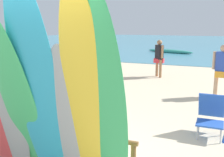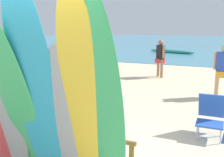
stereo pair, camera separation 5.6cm
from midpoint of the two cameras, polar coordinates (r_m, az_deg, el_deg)
name	(u,v)px [view 2 (the right image)]	position (r m, az deg, el deg)	size (l,w,h in m)	color
ground	(185,60)	(17.37, 15.31, 3.79)	(60.00, 60.00, 0.00)	beige
ocean_water	(206,43)	(34.71, 19.34, 7.18)	(60.00, 40.00, 0.02)	teal
surfboard_rack	(50,137)	(4.16, -12.63, -11.97)	(2.67, 0.07, 0.70)	brown
surfboard_grey_3	(2,96)	(3.74, -21.86, -3.36)	(0.56, 0.08, 2.60)	#999EA3
surfboard_green_4	(19,106)	(3.54, -18.75, -5.61)	(0.52, 0.07, 2.45)	#38B266
surfboard_teal_5	(36,93)	(3.27, -15.33, -2.93)	(0.57, 0.06, 2.85)	#289EC6
surfboard_grey_6	(67,124)	(3.32, -8.92, -9.58)	(0.48, 0.08, 2.03)	#999EA3
surfboard_yellow_7	(84,103)	(3.03, -5.42, -5.19)	(0.53, 0.08, 2.68)	yellow
surfboard_green_8	(103,108)	(2.96, -1.35, -6.27)	(0.49, 0.06, 2.60)	#38B266
beachgoer_near_rack	(70,65)	(8.36, -8.61, 2.85)	(0.59, 0.35, 1.65)	tan
beachgoer_by_water	(224,67)	(8.67, 22.75, 2.18)	(0.60, 0.27, 1.60)	tan
beachgoer_photographing	(160,56)	(11.39, 10.34, 4.75)	(0.41, 0.47, 1.55)	#9E704C
beachgoer_midbeach	(104,55)	(10.51, -1.47, 4.98)	(0.65, 0.30, 1.74)	brown
beachgoer_strolling	(49,75)	(6.93, -13.05, 0.65)	(0.41, 0.60, 1.59)	#9E704C
beach_chair_red	(211,114)	(5.71, 20.42, -7.14)	(0.50, 0.68, 0.82)	#B7B7BC
distant_boat	(172,51)	(21.35, 12.61, 5.63)	(3.74, 1.61, 0.30)	teal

